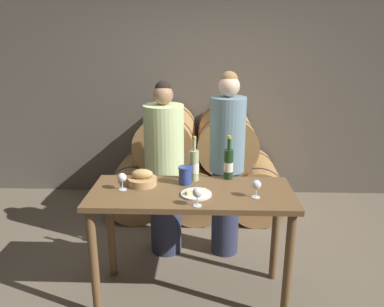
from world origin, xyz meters
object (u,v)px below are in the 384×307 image
Objects in this scene: tasting_table at (191,209)px; cheese_plate at (196,194)px; wine_glass_far_left at (122,178)px; wine_glass_center at (256,185)px; person_left at (165,170)px; bread_basket at (142,179)px; person_right at (227,165)px; wine_bottle_red at (229,164)px; wine_bottle_white at (194,165)px; blue_crock at (185,175)px; wine_glass_left at (197,193)px.

cheese_plate is at bearing -62.42° from tasting_table.
wine_glass_center is at bearing -6.21° from wine_glass_far_left.
person_left is 7.47× the size of bread_basket.
wine_bottle_red is at bearing -91.68° from person_right.
person_left reaches higher than bread_basket.
person_right is at bearing 39.20° from wine_glass_far_left.
person_left is 0.71m from wine_bottle_red.
wine_glass_far_left is at bearing -162.13° from wine_bottle_red.
tasting_table is 0.87× the size of person_right.
wine_bottle_white is (-0.28, -0.44, 0.15)m from person_right.
person_right reaches higher than wine_glass_center.
person_left is 11.82× the size of blue_crock.
tasting_table is at bearing 117.58° from cheese_plate.
wine_bottle_white is 0.55m from wine_glass_center.
blue_crock is at bearing 104.58° from wine_glass_left.
bread_basket is (-0.66, -0.16, -0.08)m from wine_bottle_red.
wine_glass_center is (0.51, -0.24, 0.02)m from blue_crock.
wine_bottle_white reaches higher than cheese_plate.
wine_glass_center is at bearing -25.03° from blue_crock.
wine_glass_far_left is at bearing 179.18° from tasting_table.
tasting_table is 11.49× the size of wine_glass_far_left.
wine_glass_left reaches higher than bread_basket.
wine_glass_far_left is (-0.13, -0.10, 0.04)m from bread_basket.
person_left is 0.58m from bread_basket.
bread_basket is at bearing -166.57° from wine_bottle_red.
wine_bottle_white reaches higher than wine_glass_center.
tasting_table is at bearing -93.79° from wine_bottle_white.
bread_basket is 0.86m from wine_glass_center.
wine_glass_far_left and wine_glass_left have the same top height.
person_right is at bearing 56.37° from blue_crock.
bread_basket is 1.67× the size of wine_glass_center.
wine_glass_center is (0.46, -0.10, 0.24)m from tasting_table.
wine_glass_left is (0.43, -0.36, 0.04)m from bread_basket.
person_left is 0.57m from person_right.
wine_glass_center is (0.17, -0.36, -0.03)m from wine_bottle_red.
person_right is at bearing 70.62° from cheese_plate.
blue_crock is 1.06× the size of wine_glass_center.
wine_bottle_white is 0.12m from blue_crock.
person_right is 0.78m from cheese_plate.
wine_glass_center is at bearing -3.68° from cheese_plate.
cheese_plate is at bearing 93.75° from wine_glass_left.
bread_basket is 0.99× the size of cheese_plate.
person_left is 0.56m from wine_bottle_white.
wine_bottle_red is 0.99× the size of wine_bottle_white.
wine_bottle_red is at bearing 115.69° from wine_glass_center.
wine_glass_center is (0.42, -0.03, 0.08)m from cheese_plate.
wine_bottle_white is (-0.27, -0.04, 0.00)m from wine_bottle_red.
wine_glass_left is (0.05, -0.25, 0.24)m from tasting_table.
wine_glass_far_left is 0.62m from wine_glass_left.
wine_glass_left is at bearing -159.55° from wine_glass_center.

